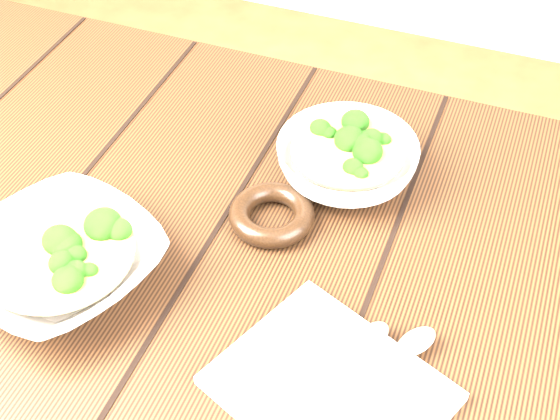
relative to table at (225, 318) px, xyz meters
name	(u,v)px	position (x,y,z in m)	size (l,w,h in m)	color
table	(225,318)	(0.00, 0.00, 0.00)	(1.20, 0.80, 0.75)	#341E0E
soup_bowl_front	(60,261)	(-0.15, -0.09, 0.15)	(0.27, 0.27, 0.06)	silver
soup_bowl_back	(347,160)	(0.10, 0.18, 0.15)	(0.21, 0.21, 0.06)	silver
trivet	(272,215)	(0.04, 0.07, 0.13)	(0.10, 0.10, 0.03)	black
napkin	(330,388)	(0.18, -0.13, 0.13)	(0.21, 0.17, 0.01)	beige
spoon_left	(347,356)	(0.18, -0.09, 0.13)	(0.09, 0.16, 0.01)	#B1AA9C
spoon_right	(392,358)	(0.23, -0.08, 0.13)	(0.10, 0.16, 0.01)	#B1AA9C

